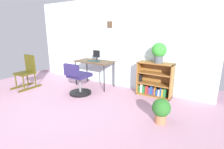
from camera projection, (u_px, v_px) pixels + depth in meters
ground_plane at (48, 114)px, 3.11m from camera, size 6.24×6.24×0.00m
wall_back at (111, 43)px, 4.57m from camera, size 5.20×0.12×2.31m
desk at (94, 63)px, 4.50m from camera, size 1.02×0.54×0.70m
monitor at (97, 56)px, 4.47m from camera, size 0.20×0.19×0.28m
keyboard at (93, 61)px, 4.41m from camera, size 0.35×0.12×0.02m
office_chair at (78, 81)px, 3.96m from camera, size 0.52×0.55×0.77m
rocking_chair at (27, 71)px, 4.45m from camera, size 0.42×0.64×0.86m
bookshelf_low at (155, 81)px, 3.93m from camera, size 0.79×0.30×0.79m
potted_plant_on_shelf at (159, 51)px, 3.67m from camera, size 0.32×0.32×0.45m
potted_plant_floor at (161, 109)px, 2.75m from camera, size 0.30×0.30×0.42m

